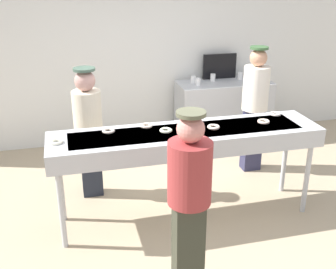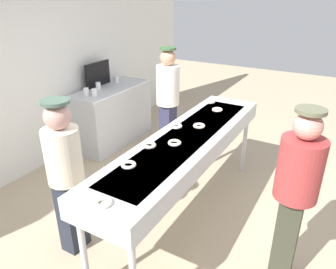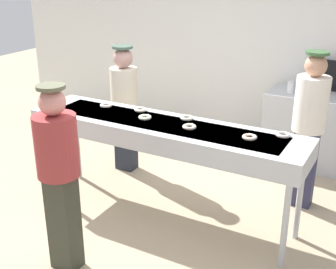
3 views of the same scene
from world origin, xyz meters
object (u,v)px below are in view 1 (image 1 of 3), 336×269
object	(u,v)px
sugar_donut_5	(195,121)
fryer_conveyor	(187,139)
sugar_donut_1	(56,142)
sugar_donut_4	(264,122)
menu_display	(220,66)
sugar_donut_0	(275,114)
sugar_donut_3	(166,130)
prep_counter	(223,112)
paper_cup_2	(193,80)
paper_cup_3	(213,77)
sugar_donut_6	(108,131)
worker_baker	(255,102)
sugar_donut_7	(213,127)
sugar_donut_2	(146,126)
customer_waiting	(189,196)
paper_cup_1	(198,82)
paper_cup_0	(240,76)
worker_assistant	(88,126)

from	to	relation	value
sugar_donut_5	fryer_conveyor	bearing A→B (deg)	-127.25
sugar_donut_1	sugar_donut_4	size ratio (longest dim) A/B	1.00
menu_display	sugar_donut_1	bearing A→B (deg)	-138.13
sugar_donut_0	sugar_donut_3	world-z (taller)	same
fryer_conveyor	prep_counter	xyz separation A→B (m)	(1.21, 2.00, -0.45)
fryer_conveyor	prep_counter	bearing A→B (deg)	58.91
sugar_donut_5	paper_cup_2	distance (m)	1.94
sugar_donut_4	paper_cup_3	distance (m)	2.12
paper_cup_2	prep_counter	bearing A→B (deg)	-7.06
sugar_donut_1	prep_counter	world-z (taller)	sugar_donut_1
sugar_donut_6	worker_baker	size ratio (longest dim) A/B	0.08
sugar_donut_7	sugar_donut_2	bearing A→B (deg)	162.64
customer_waiting	paper_cup_3	distance (m)	3.55
sugar_donut_7	paper_cup_1	distance (m)	1.99
paper_cup_0	menu_display	distance (m)	0.36
fryer_conveyor	sugar_donut_6	world-z (taller)	sugar_donut_6
worker_assistant	prep_counter	distance (m)	2.54
sugar_donut_4	sugar_donut_1	bearing A→B (deg)	-179.28
paper_cup_0	sugar_donut_1	bearing A→B (deg)	-143.05
customer_waiting	sugar_donut_6	bearing A→B (deg)	115.97
paper_cup_3	menu_display	size ratio (longest dim) A/B	0.20
sugar_donut_3	paper_cup_3	xyz separation A→B (m)	(1.27, 2.10, -0.03)
sugar_donut_0	sugar_donut_7	bearing A→B (deg)	-164.99
worker_assistant	prep_counter	world-z (taller)	worker_assistant
menu_display	paper_cup_1	bearing A→B (deg)	-145.07
prep_counter	customer_waiting	bearing A→B (deg)	-115.87
sugar_donut_4	worker_baker	xyz separation A→B (m)	(0.33, 0.91, -0.08)
paper_cup_2	worker_assistant	bearing A→B (deg)	-142.14
sugar_donut_0	sugar_donut_3	distance (m)	1.36
prep_counter	worker_baker	bearing A→B (deg)	-89.97
sugar_donut_4	worker_assistant	xyz separation A→B (m)	(-1.84, 0.74, -0.15)
sugar_donut_3	paper_cup_1	distance (m)	2.14
sugar_donut_0	paper_cup_0	distance (m)	1.93
paper_cup_0	paper_cup_2	world-z (taller)	same
worker_baker	sugar_donut_2	bearing A→B (deg)	19.65
fryer_conveyor	paper_cup_0	bearing A→B (deg)	54.50
sugar_donut_3	worker_assistant	bearing A→B (deg)	135.56
worker_assistant	paper_cup_2	size ratio (longest dim) A/B	14.27
sugar_donut_1	worker_assistant	distance (m)	0.85
sugar_donut_4	sugar_donut_5	world-z (taller)	same
sugar_donut_0	sugar_donut_6	xyz separation A→B (m)	(-1.92, -0.06, 0.00)
sugar_donut_0	fryer_conveyor	bearing A→B (deg)	-169.11
sugar_donut_1	paper_cup_1	world-z (taller)	paper_cup_1
worker_assistant	customer_waiting	size ratio (longest dim) A/B	0.96
worker_assistant	sugar_donut_4	bearing A→B (deg)	141.59
sugar_donut_4	customer_waiting	distance (m)	1.67
sugar_donut_3	paper_cup_1	world-z (taller)	paper_cup_1
sugar_donut_2	paper_cup_0	distance (m)	2.69
customer_waiting	paper_cup_3	bearing A→B (deg)	73.07
customer_waiting	menu_display	size ratio (longest dim) A/B	3.02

